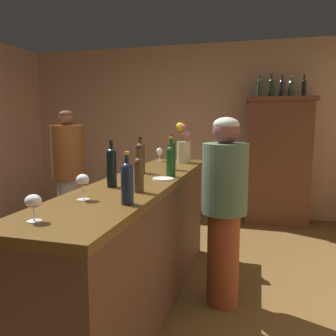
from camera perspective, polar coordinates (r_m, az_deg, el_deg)
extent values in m
plane|color=brown|center=(2.84, -12.80, -23.57)|extent=(8.24, 8.24, 0.00)
cube|color=tan|center=(5.48, 2.85, 6.36)|extent=(5.35, 0.12, 2.62)
cube|color=#523528|center=(2.72, -4.44, -13.24)|extent=(0.49, 2.56, 0.99)
cube|color=brown|center=(2.58, -4.56, -2.44)|extent=(0.55, 2.67, 0.05)
cube|color=brown|center=(5.07, 18.03, 1.09)|extent=(0.86, 0.40, 1.79)
cube|color=brown|center=(5.04, 18.47, 10.91)|extent=(0.94, 0.46, 0.06)
cylinder|color=#163F18|center=(2.66, 0.48, 0.70)|extent=(0.07, 0.07, 0.20)
sphere|color=#163F18|center=(2.65, 0.49, 2.89)|extent=(0.07, 0.07, 0.07)
cylinder|color=#163F18|center=(2.65, 0.49, 3.93)|extent=(0.03, 0.03, 0.10)
cylinder|color=gold|center=(2.64, 0.49, 5.15)|extent=(0.03, 0.03, 0.02)
cylinder|color=#1C3A1D|center=(3.03, 0.59, 1.74)|extent=(0.07, 0.07, 0.22)
sphere|color=#1C3A1D|center=(3.02, 0.59, 3.80)|extent=(0.07, 0.07, 0.07)
cylinder|color=#1C3A1D|center=(3.02, 0.60, 4.65)|extent=(0.03, 0.03, 0.09)
cylinder|color=#B1221B|center=(3.01, 0.60, 5.64)|extent=(0.03, 0.03, 0.02)
cylinder|color=#18233F|center=(1.82, -6.86, -3.12)|extent=(0.07, 0.07, 0.19)
sphere|color=#18233F|center=(1.80, -6.92, -0.13)|extent=(0.07, 0.07, 0.07)
cylinder|color=#18233F|center=(1.79, -6.94, 1.06)|extent=(0.02, 0.02, 0.08)
cylinder|color=gold|center=(1.79, -6.96, 2.50)|extent=(0.02, 0.02, 0.02)
cylinder|color=#482D19|center=(2.86, -4.67, 1.30)|extent=(0.08, 0.08, 0.21)
sphere|color=#482D19|center=(2.85, -4.69, 3.44)|extent=(0.08, 0.08, 0.08)
cylinder|color=#482D19|center=(2.85, -4.70, 4.16)|extent=(0.03, 0.03, 0.07)
cylinder|color=black|center=(2.85, -4.71, 5.04)|extent=(0.03, 0.03, 0.02)
cylinder|color=#46311C|center=(2.11, -4.90, -1.60)|extent=(0.06, 0.06, 0.19)
sphere|color=#46311C|center=(2.09, -4.94, 0.92)|extent=(0.06, 0.06, 0.06)
cylinder|color=#46311C|center=(2.09, -4.95, 2.09)|extent=(0.02, 0.02, 0.09)
cylinder|color=black|center=(2.08, -4.97, 3.48)|extent=(0.03, 0.03, 0.02)
cylinder|color=black|center=(2.29, -9.45, -0.38)|extent=(0.07, 0.07, 0.23)
sphere|color=black|center=(2.27, -9.51, 2.44)|extent=(0.07, 0.07, 0.07)
cylinder|color=black|center=(2.27, -9.53, 3.35)|extent=(0.02, 0.02, 0.07)
cylinder|color=black|center=(2.27, -9.56, 4.47)|extent=(0.02, 0.02, 0.02)
cylinder|color=white|center=(1.64, -21.56, -8.30)|extent=(0.06, 0.06, 0.00)
cylinder|color=white|center=(1.63, -21.62, -7.21)|extent=(0.01, 0.01, 0.06)
ellipsoid|color=white|center=(1.61, -21.73, -5.16)|extent=(0.07, 0.07, 0.06)
ellipsoid|color=maroon|center=(1.62, -21.70, -5.73)|extent=(0.06, 0.06, 0.02)
cylinder|color=white|center=(1.98, -14.05, -5.15)|extent=(0.07, 0.07, 0.00)
cylinder|color=white|center=(1.97, -14.09, -4.01)|extent=(0.01, 0.01, 0.08)
ellipsoid|color=white|center=(1.95, -14.17, -1.95)|extent=(0.07, 0.07, 0.07)
ellipsoid|color=maroon|center=(1.96, -14.15, -2.49)|extent=(0.06, 0.06, 0.03)
cylinder|color=white|center=(3.67, -1.45, 1.20)|extent=(0.06, 0.06, 0.00)
cylinder|color=white|center=(3.67, -1.45, 1.70)|extent=(0.01, 0.01, 0.06)
ellipsoid|color=white|center=(3.66, -1.45, 2.80)|extent=(0.07, 0.07, 0.08)
cylinder|color=tan|center=(3.54, 2.68, 2.67)|extent=(0.15, 0.15, 0.22)
cylinder|color=#38602D|center=(3.52, 3.21, 4.26)|extent=(0.01, 0.01, 0.16)
sphere|color=#BE5278|center=(3.51, 3.22, 5.53)|extent=(0.07, 0.07, 0.07)
cylinder|color=#38602D|center=(3.59, 2.73, 4.34)|extent=(0.01, 0.01, 0.16)
sphere|color=red|center=(3.58, 2.74, 5.59)|extent=(0.05, 0.05, 0.05)
cylinder|color=#38602D|center=(3.53, 2.05, 5.00)|extent=(0.01, 0.01, 0.24)
sphere|color=yellow|center=(3.52, 2.06, 6.98)|extent=(0.08, 0.08, 0.08)
cylinder|color=#38602D|center=(3.50, 2.63, 4.97)|extent=(0.01, 0.01, 0.24)
sphere|color=#CB5977|center=(3.50, 2.64, 6.96)|extent=(0.05, 0.05, 0.05)
cylinder|color=white|center=(2.54, -0.82, -1.85)|extent=(0.16, 0.16, 0.01)
cylinder|color=#2B4830|center=(5.04, 15.13, 12.62)|extent=(0.07, 0.07, 0.22)
sphere|color=#2B4830|center=(5.05, 15.18, 13.84)|extent=(0.07, 0.07, 0.07)
cylinder|color=#2B4830|center=(5.06, 15.20, 14.24)|extent=(0.03, 0.03, 0.07)
cylinder|color=black|center=(5.06, 15.22, 14.72)|extent=(0.03, 0.03, 0.02)
cylinder|color=#1B3718|center=(5.04, 16.94, 12.48)|extent=(0.08, 0.08, 0.20)
sphere|color=#1B3718|center=(5.05, 16.99, 13.64)|extent=(0.08, 0.08, 0.08)
cylinder|color=#1B3718|center=(5.06, 17.01, 14.18)|extent=(0.03, 0.03, 0.10)
cylinder|color=black|center=(5.06, 17.04, 14.80)|extent=(0.03, 0.03, 0.02)
cylinder|color=#23223A|center=(5.05, 18.57, 12.35)|extent=(0.06, 0.06, 0.20)
sphere|color=#23223A|center=(5.06, 18.62, 13.46)|extent=(0.06, 0.06, 0.06)
cylinder|color=#23223A|center=(5.06, 18.65, 13.94)|extent=(0.02, 0.02, 0.09)
cylinder|color=black|center=(5.07, 18.68, 14.52)|extent=(0.03, 0.03, 0.02)
cylinder|color=#2F4A2B|center=(5.05, 19.92, 12.21)|extent=(0.07, 0.07, 0.18)
sphere|color=#2F4A2B|center=(5.06, 19.97, 13.24)|extent=(0.07, 0.07, 0.07)
cylinder|color=#2F4A2B|center=(5.07, 20.00, 13.73)|extent=(0.03, 0.03, 0.09)
cylinder|color=gold|center=(5.07, 20.03, 14.31)|extent=(0.03, 0.03, 0.02)
cylinder|color=black|center=(5.07, 21.85, 12.16)|extent=(0.06, 0.06, 0.19)
sphere|color=black|center=(5.08, 21.91, 13.25)|extent=(0.06, 0.06, 0.06)
cylinder|color=black|center=(5.08, 21.94, 13.76)|extent=(0.03, 0.03, 0.09)
cylinder|color=red|center=(5.09, 21.97, 14.36)|extent=(0.03, 0.03, 0.02)
cylinder|color=gray|center=(4.19, -16.11, -7.03)|extent=(0.27, 0.27, 0.82)
cylinder|color=brown|center=(4.06, -16.51, 2.69)|extent=(0.37, 0.37, 0.60)
sphere|color=brown|center=(4.05, -16.73, 8.02)|extent=(0.17, 0.17, 0.17)
ellipsoid|color=brown|center=(4.05, -16.75, 8.57)|extent=(0.17, 0.17, 0.10)
cylinder|color=brown|center=(2.85, 9.23, -14.81)|extent=(0.25, 0.25, 0.76)
cylinder|color=#4A614A|center=(2.66, 9.55, -1.76)|extent=(0.35, 0.35, 0.55)
sphere|color=brown|center=(2.62, 9.74, 6.16)|extent=(0.21, 0.21, 0.21)
ellipsoid|color=#ACB69D|center=(2.62, 9.77, 7.19)|extent=(0.20, 0.20, 0.12)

